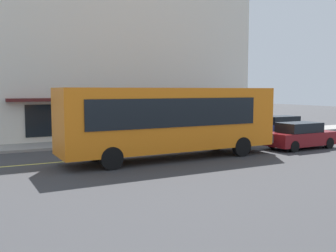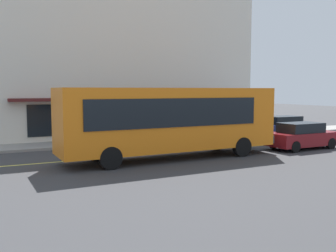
% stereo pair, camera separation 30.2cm
% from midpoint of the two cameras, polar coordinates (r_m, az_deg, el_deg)
% --- Properties ---
extents(ground, '(120.00, 120.00, 0.00)m').
position_cam_midpoint_polar(ground, '(19.85, -5.20, -4.46)').
color(ground, '#38383A').
extents(sidewalk, '(80.00, 2.68, 0.15)m').
position_cam_midpoint_polar(sidewalk, '(24.59, -9.60, -2.43)').
color(sidewalk, gray).
rests_on(sidewalk, ground).
extents(lane_centre_stripe, '(36.00, 0.16, 0.01)m').
position_cam_midpoint_polar(lane_centre_stripe, '(19.85, -5.20, -4.45)').
color(lane_centre_stripe, '#D8D14C').
rests_on(lane_centre_stripe, ground).
extents(storefront_building, '(21.25, 10.73, 12.15)m').
position_cam_midpoint_polar(storefront_building, '(31.08, -10.34, 10.26)').
color(storefront_building, silver).
rests_on(storefront_building, ground).
extents(bus, '(11.18, 2.80, 3.50)m').
position_cam_midpoint_polar(bus, '(18.72, 0.11, 1.09)').
color(bus, orange).
rests_on(bus, ground).
extents(traffic_light, '(0.30, 0.52, 3.20)m').
position_cam_midpoint_polar(traffic_light, '(23.90, -8.06, 3.29)').
color(traffic_light, '#2D2D33').
rests_on(traffic_light, sidewalk).
extents(car_maroon, '(4.35, 1.96, 1.52)m').
position_cam_midpoint_polar(car_maroon, '(23.37, 18.90, -1.40)').
color(car_maroon, maroon).
rests_on(car_maroon, ground).
extents(car_navy, '(4.32, 1.90, 1.52)m').
position_cam_midpoint_polar(car_navy, '(28.88, 16.40, -0.08)').
color(car_navy, navy).
rests_on(car_navy, ground).
extents(pedestrian_at_corner, '(0.34, 0.34, 1.61)m').
position_cam_midpoint_polar(pedestrian_at_corner, '(27.86, 2.50, 0.70)').
color(pedestrian_at_corner, black).
rests_on(pedestrian_at_corner, sidewalk).
extents(pedestrian_mid_block, '(0.34, 0.34, 1.67)m').
position_cam_midpoint_polar(pedestrian_mid_block, '(24.94, -2.04, 0.23)').
color(pedestrian_mid_block, black).
rests_on(pedestrian_mid_block, sidewalk).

